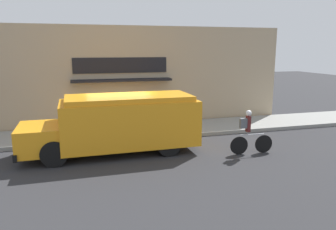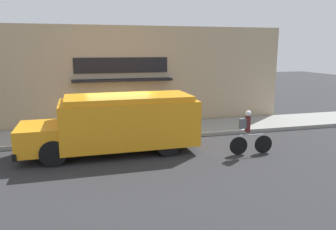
{
  "view_description": "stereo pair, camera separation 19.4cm",
  "coord_description": "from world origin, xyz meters",
  "views": [
    {
      "loc": [
        -1.61,
        -13.04,
        3.82
      ],
      "look_at": [
        2.0,
        -0.2,
        1.1
      ],
      "focal_mm": 35.0,
      "sensor_mm": 36.0,
      "label": 1
    },
    {
      "loc": [
        -1.43,
        -13.1,
        3.82
      ],
      "look_at": [
        2.0,
        -0.2,
        1.1
      ],
      "focal_mm": 35.0,
      "sensor_mm": 36.0,
      "label": 2
    }
  ],
  "objects": [
    {
      "name": "ground_plane",
      "position": [
        0.0,
        0.0,
        0.0
      ],
      "size": [
        70.0,
        70.0,
        0.0
      ],
      "primitive_type": "plane",
      "color": "#2B2B2D"
    },
    {
      "name": "sidewalk",
      "position": [
        0.0,
        1.33,
        0.09
      ],
      "size": [
        28.0,
        2.67,
        0.17
      ],
      "color": "gray",
      "rests_on": "ground_plane"
    },
    {
      "name": "storefront",
      "position": [
        0.01,
        2.84,
        2.45
      ],
      "size": [
        17.83,
        0.87,
        4.89
      ],
      "color": "tan",
      "rests_on": "ground_plane"
    },
    {
      "name": "school_bus",
      "position": [
        -0.17,
        -1.25,
        1.13
      ],
      "size": [
        6.37,
        2.64,
        2.14
      ],
      "rotation": [
        0.0,
        0.0,
        0.01
      ],
      "color": "orange",
      "rests_on": "ground_plane"
    },
    {
      "name": "cyclist",
      "position": [
        4.37,
        -2.71,
        0.79
      ],
      "size": [
        1.66,
        0.21,
        1.64
      ],
      "rotation": [
        0.0,
        0.0,
        -0.06
      ],
      "color": "black",
      "rests_on": "ground_plane"
    }
  ]
}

